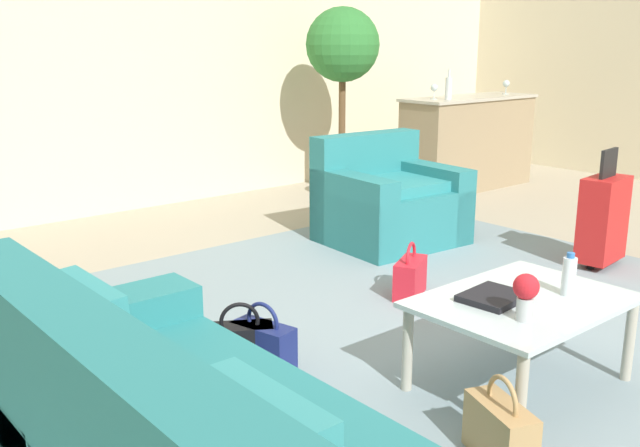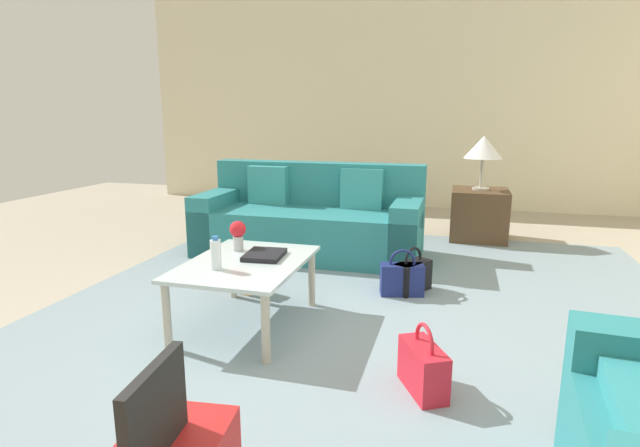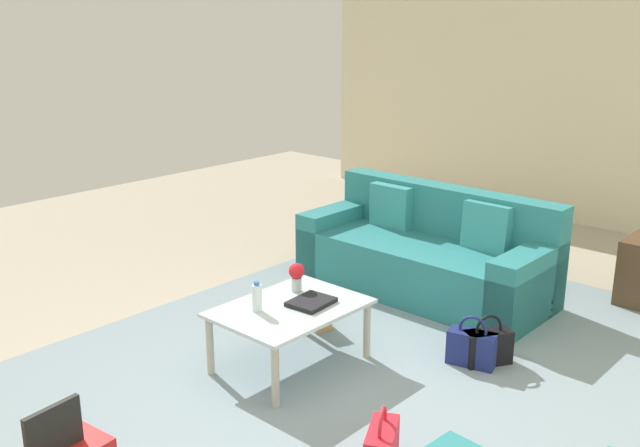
{
  "view_description": "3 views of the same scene",
  "coord_description": "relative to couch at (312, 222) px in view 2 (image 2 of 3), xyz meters",
  "views": [
    {
      "loc": [
        -3.09,
        -2.24,
        1.58
      ],
      "look_at": [
        -0.79,
        0.48,
        0.66
      ],
      "focal_mm": 40.0,
      "sensor_mm": 36.0,
      "label": 1
    },
    {
      "loc": [
        2.38,
        0.77,
        1.34
      ],
      "look_at": [
        -0.8,
        -0.12,
        0.61
      ],
      "focal_mm": 28.0,
      "sensor_mm": 36.0,
      "label": 2
    },
    {
      "loc": [
        2.69,
        2.57,
        2.28
      ],
      "look_at": [
        -0.48,
        -0.31,
        1.02
      ],
      "focal_mm": 40.0,
      "sensor_mm": 36.0,
      "label": 3
    }
  ],
  "objects": [
    {
      "name": "coffee_table_book",
      "position": [
        1.67,
        0.18,
        0.15
      ],
      "size": [
        0.3,
        0.26,
        0.03
      ],
      "primitive_type": "cube",
      "rotation": [
        0.0,
        0.0,
        0.09
      ],
      "color": "black",
      "rests_on": "coffee_table"
    },
    {
      "name": "ground_plane",
      "position": [
        2.19,
        0.6,
        -0.3
      ],
      "size": [
        12.0,
        12.0,
        0.0
      ],
      "primitive_type": "plane",
      "color": "#A89E89"
    },
    {
      "name": "water_bottle",
      "position": [
        1.99,
        -0.0,
        0.23
      ],
      "size": [
        0.06,
        0.06,
        0.2
      ],
      "color": "silver",
      "rests_on": "coffee_table"
    },
    {
      "name": "handbag_navy",
      "position": [
        0.97,
        1.0,
        -0.17
      ],
      "size": [
        0.21,
        0.34,
        0.36
      ],
      "color": "navy",
      "rests_on": "ground"
    },
    {
      "name": "handbag_black",
      "position": [
        0.88,
        1.07,
        -0.17
      ],
      "size": [
        0.35,
        0.29,
        0.36
      ],
      "color": "black",
      "rests_on": "ground"
    },
    {
      "name": "table_lamp",
      "position": [
        -1.01,
        1.6,
        0.69
      ],
      "size": [
        0.4,
        0.4,
        0.57
      ],
      "color": "#ADA899",
      "rests_on": "side_table"
    },
    {
      "name": "flower_vase",
      "position": [
        1.57,
        -0.05,
        0.26
      ],
      "size": [
        0.11,
        0.11,
        0.21
      ],
      "color": "#B2B7BC",
      "rests_on": "coffee_table"
    },
    {
      "name": "area_rug",
      "position": [
        1.59,
        0.8,
        -0.3
      ],
      "size": [
        5.2,
        4.4,
        0.01
      ],
      "primitive_type": "cube",
      "color": "gray",
      "rests_on": "ground"
    },
    {
      "name": "wall_left",
      "position": [
        -2.87,
        0.6,
        1.25
      ],
      "size": [
        0.12,
        8.0,
        3.1
      ],
      "primitive_type": "cube",
      "color": "beige",
      "rests_on": "ground"
    },
    {
      "name": "side_table",
      "position": [
        -1.01,
        1.6,
        -0.03
      ],
      "size": [
        0.59,
        0.59,
        0.54
      ],
      "primitive_type": "cube",
      "color": "#513823",
      "rests_on": "ground"
    },
    {
      "name": "coffee_table",
      "position": [
        1.79,
        0.1,
        0.08
      ],
      "size": [
        0.98,
        0.71,
        0.43
      ],
      "color": "silver",
      "rests_on": "ground"
    },
    {
      "name": "handbag_tan",
      "position": [
        1.2,
        -0.22,
        -0.17
      ],
      "size": [
        0.25,
        0.35,
        0.36
      ],
      "color": "tan",
      "rests_on": "ground"
    },
    {
      "name": "handbag_red",
      "position": [
        2.29,
        1.25,
        -0.17
      ],
      "size": [
        0.35,
        0.27,
        0.36
      ],
      "color": "red",
      "rests_on": "ground"
    },
    {
      "name": "couch",
      "position": [
        0.0,
        0.0,
        0.0
      ],
      "size": [
        0.89,
        2.13,
        0.87
      ],
      "color": "teal",
      "rests_on": "ground"
    }
  ]
}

